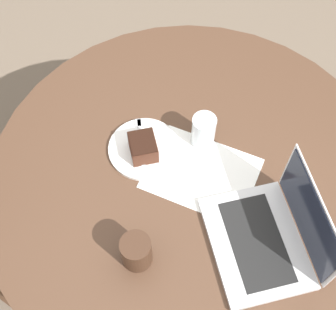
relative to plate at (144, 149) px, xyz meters
name	(u,v)px	position (x,y,z in m)	size (l,w,h in m)	color
ground_plane	(185,253)	(-0.17, 0.02, -0.74)	(12.00, 12.00, 0.00)	#6B5B4C
dining_table	(191,191)	(-0.17, 0.02, -0.12)	(1.25, 1.25, 0.73)	#4C3323
paper_document	(202,173)	(-0.19, 0.01, 0.00)	(0.32, 0.25, 0.00)	white
plate	(144,149)	(0.00, 0.00, 0.00)	(0.22, 0.22, 0.01)	white
cake_slice	(143,147)	(-0.01, 0.02, 0.04)	(0.12, 0.12, 0.06)	#472619
fork	(141,137)	(0.03, -0.03, 0.01)	(0.10, 0.16, 0.00)	silver
coffee_glass	(136,251)	(-0.12, 0.32, 0.05)	(0.08, 0.08, 0.11)	#3D2619
water_glass	(203,131)	(-0.16, -0.10, 0.05)	(0.07, 0.07, 0.12)	silver
laptop	(269,236)	(-0.44, 0.14, 0.03)	(0.39, 0.41, 0.23)	silver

